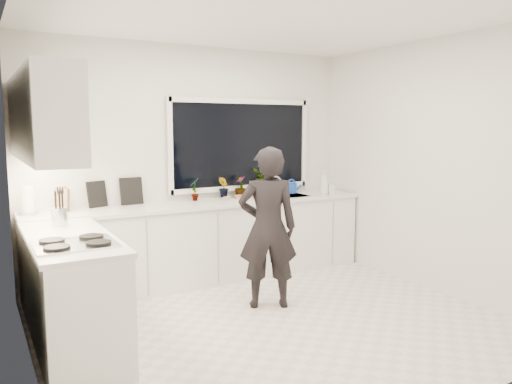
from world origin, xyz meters
TOP-DOWN VIEW (x-y plane):
  - floor at (0.00, 0.00)m, footprint 4.00×3.50m
  - wall_back at (0.00, 1.76)m, footprint 4.00×0.02m
  - wall_left at (-2.01, 0.00)m, footprint 0.02×3.50m
  - wall_right at (2.01, 0.00)m, footprint 0.02×3.50m
  - ceiling at (0.00, 0.00)m, footprint 4.00×3.50m
  - window at (0.60, 1.73)m, footprint 1.80×0.02m
  - base_cabinets_back at (0.00, 1.45)m, footprint 3.92×0.58m
  - base_cabinets_left at (-1.67, 0.35)m, footprint 0.58×1.60m
  - countertop_back at (0.00, 1.44)m, footprint 3.94×0.62m
  - countertop_left at (-1.67, 0.35)m, footprint 0.62×1.60m
  - upper_cabinets at (-1.79, 0.70)m, footprint 0.34×2.10m
  - sink at (1.05, 1.45)m, footprint 0.58×0.42m
  - faucet at (1.05, 1.65)m, footprint 0.03×0.03m
  - stovetop at (-1.69, -0.00)m, footprint 0.56×0.48m
  - person at (0.17, 0.38)m, footprint 0.68×0.58m
  - pizza_tray at (0.45, 1.42)m, footprint 0.50×0.43m
  - pizza at (0.45, 1.42)m, footprint 0.45×0.38m
  - watering_can at (1.27, 1.61)m, footprint 0.18×0.18m
  - paper_towel_roll at (-1.85, 1.55)m, footprint 0.14×0.14m
  - knife_block at (-1.53, 1.59)m, footprint 0.16×0.14m
  - utensil_crock at (-1.67, 0.80)m, footprint 0.14×0.14m
  - picture_frame_large at (-1.16, 1.69)m, footprint 0.21×0.09m
  - picture_frame_small at (-0.80, 1.69)m, footprint 0.25×0.03m
  - herb_plants at (0.66, 1.61)m, footprint 1.20×0.39m
  - soap_bottles at (1.58, 1.30)m, footprint 0.23×0.16m

SIDE VIEW (x-z plane):
  - floor at x=0.00m, z-range -0.02..0.00m
  - base_cabinets_back at x=0.00m, z-range 0.00..0.88m
  - base_cabinets_left at x=-1.67m, z-range 0.00..0.88m
  - person at x=0.17m, z-range 0.00..1.58m
  - sink at x=1.05m, z-range 0.80..0.94m
  - countertop_back at x=0.00m, z-range 0.88..0.92m
  - countertop_left at x=-1.67m, z-range 0.88..0.92m
  - stovetop at x=-1.69m, z-range 0.92..0.95m
  - pizza_tray at x=0.45m, z-range 0.92..0.95m
  - pizza at x=0.45m, z-range 0.95..0.96m
  - watering_can at x=1.27m, z-range 0.92..1.05m
  - utensil_crock at x=-1.67m, z-range 0.92..1.08m
  - faucet at x=1.05m, z-range 0.92..1.14m
  - knife_block at x=-1.53m, z-range 0.92..1.14m
  - paper_towel_roll at x=-1.85m, z-range 0.92..1.18m
  - soap_bottles at x=1.58m, z-range 0.91..1.21m
  - picture_frame_large at x=-1.16m, z-range 0.92..1.20m
  - picture_frame_small at x=-0.80m, z-range 0.92..1.22m
  - herb_plants at x=0.66m, z-range 0.91..1.24m
  - wall_back at x=0.00m, z-range 0.00..2.70m
  - wall_left at x=-2.01m, z-range 0.00..2.70m
  - wall_right at x=2.01m, z-range 0.00..2.70m
  - window at x=0.60m, z-range 1.05..2.05m
  - upper_cabinets at x=-1.79m, z-range 1.50..2.20m
  - ceiling at x=0.00m, z-range 2.70..2.72m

